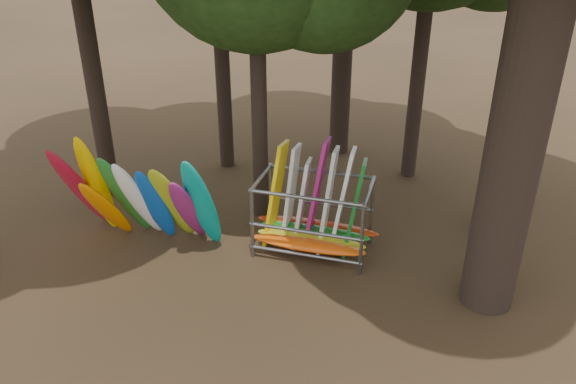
# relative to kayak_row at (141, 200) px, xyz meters

# --- Properties ---
(ground) EXTENTS (120.00, 120.00, 0.00)m
(ground) POSITION_rel_kayak_row_xyz_m (3.38, -0.24, -1.30)
(ground) COLOR #47331E
(ground) RESTS_ON ground
(kayak_row) EXTENTS (4.09, 2.13, 3.12)m
(kayak_row) POSITION_rel_kayak_row_xyz_m (0.00, 0.00, 0.00)
(kayak_row) COLOR #B3132D
(kayak_row) RESTS_ON ground
(storage_rack) EXTENTS (3.24, 1.50, 2.90)m
(storage_rack) POSITION_rel_kayak_row_xyz_m (4.17, 1.00, -0.39)
(storage_rack) COLOR slate
(storage_rack) RESTS_ON ground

